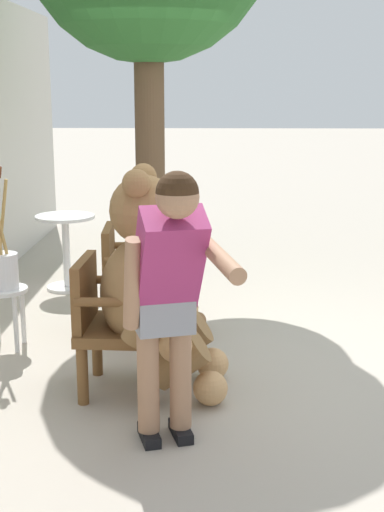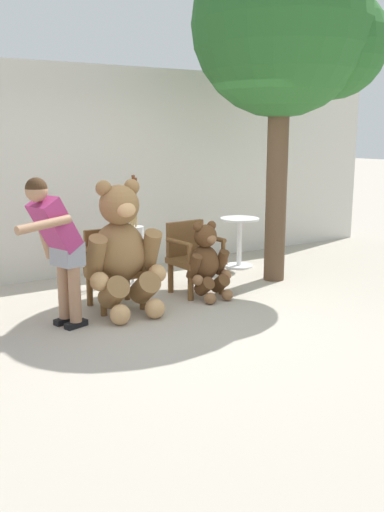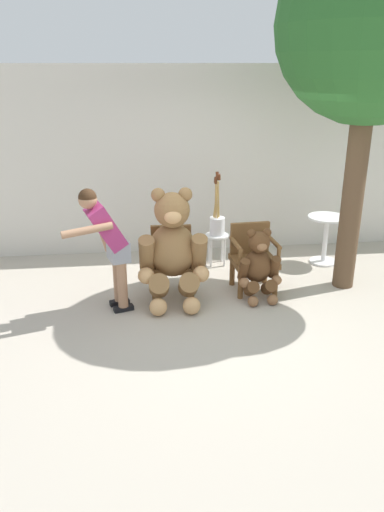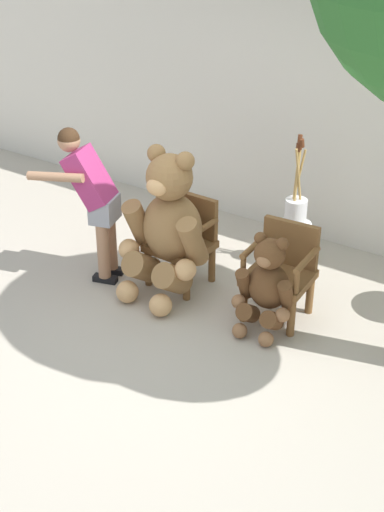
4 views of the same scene
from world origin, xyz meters
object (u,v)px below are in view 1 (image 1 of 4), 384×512
object	(u,v)px
teddy_bear_small	(168,279)
round_side_table	(66,243)
wooden_chair_right	(131,277)
white_stool	(5,302)
brush_bucket	(2,263)
wooden_chair_left	(112,321)
teddy_bear_large	(152,284)
person_visitor	(169,287)

from	to	relation	value
teddy_bear_small	round_side_table	size ratio (longest dim) A/B	1.26
wooden_chair_right	round_side_table	world-z (taller)	wooden_chair_right
white_stool	brush_bucket	distance (m)	0.30
wooden_chair_right	teddy_bear_small	size ratio (longest dim) A/B	0.95
brush_bucket	wooden_chair_left	bearing A→B (deg)	-129.10
white_stool	teddy_bear_large	bearing A→B (deg)	-122.52
teddy_bear_small	round_side_table	bearing A→B (deg)	39.80
teddy_bear_large	teddy_bear_small	world-z (taller)	teddy_bear_large
teddy_bear_large	white_stool	bearing A→B (deg)	57.48
wooden_chair_right	white_stool	size ratio (longest dim) A/B	1.87
person_visitor	brush_bucket	size ratio (longest dim) A/B	1.63
teddy_bear_small	round_side_table	xyz separation A→B (m)	(1.27, 1.06, 0.00)
wooden_chair_left	teddy_bear_large	size ratio (longest dim) A/B	0.60
wooden_chair_right	round_side_table	distance (m)	1.49
teddy_bear_large	round_side_table	distance (m)	2.57
teddy_bear_small	brush_bucket	world-z (taller)	brush_bucket
person_visitor	round_side_table	size ratio (longest dim) A/B	2.11
round_side_table	person_visitor	bearing A→B (deg)	-159.20
wooden_chair_left	person_visitor	xyz separation A→B (m)	(-0.77, -0.41, 0.44)
teddy_bear_large	brush_bucket	size ratio (longest dim) A/B	1.55
white_stool	round_side_table	xyz separation A→B (m)	(1.60, -0.13, 0.09)
teddy_bear_large	white_stool	distance (m)	1.42
wooden_chair_right	person_visitor	bearing A→B (deg)	-167.31
wooden_chair_right	round_side_table	bearing A→B (deg)	31.01
wooden_chair_left	round_side_table	distance (m)	2.46
teddy_bear_small	white_stool	xyz separation A→B (m)	(-0.33, 1.19, -0.09)
wooden_chair_right	white_stool	world-z (taller)	wooden_chair_right
teddy_bear_large	person_visitor	world-z (taller)	person_visitor
teddy_bear_large	white_stool	xyz separation A→B (m)	(0.74, 1.16, -0.35)
wooden_chair_right	brush_bucket	world-z (taller)	brush_bucket
teddy_bear_small	white_stool	distance (m)	1.24
brush_bucket	teddy_bear_small	bearing A→B (deg)	-74.30
teddy_bear_large	person_visitor	distance (m)	0.80
wooden_chair_left	white_stool	world-z (taller)	wooden_chair_left
wooden_chair_left	white_stool	xyz separation A→B (m)	(0.73, 0.90, -0.11)
wooden_chair_left	teddy_bear_small	bearing A→B (deg)	-15.25
teddy_bear_large	brush_bucket	xyz separation A→B (m)	(0.74, 1.16, -0.05)
wooden_chair_left	wooden_chair_right	bearing A→B (deg)	-0.00
teddy_bear_large	teddy_bear_small	size ratio (longest dim) A/B	1.58
wooden_chair_left	teddy_bear_small	world-z (taller)	teddy_bear_small
teddy_bear_large	round_side_table	size ratio (longest dim) A/B	2.00
wooden_chair_left	round_side_table	xyz separation A→B (m)	(2.34, 0.77, -0.01)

